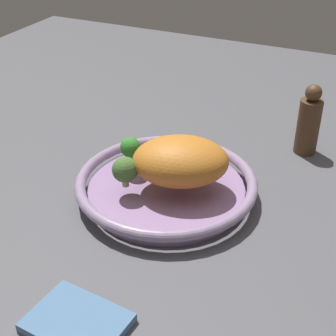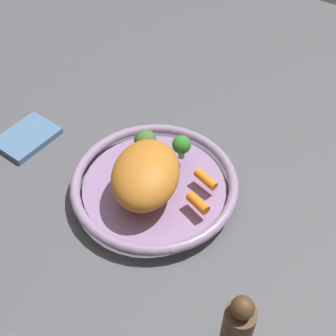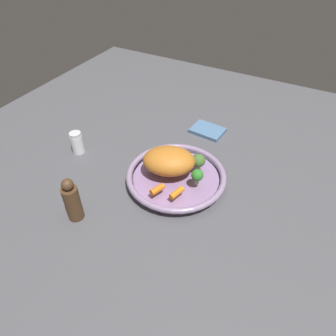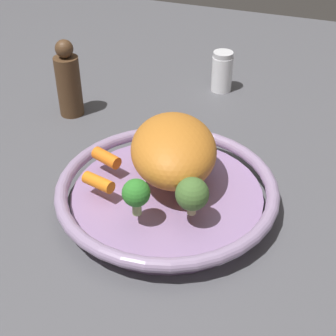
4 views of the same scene
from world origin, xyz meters
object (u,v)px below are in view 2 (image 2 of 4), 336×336
broccoli_floret_mid (182,145)px  baby_carrot_center (206,179)px  broccoli_floret_edge (145,141)px  serving_bowl (155,186)px  dish_towel (27,137)px  baby_carrot_near_rim (198,203)px  pepper_mill (237,328)px  roast_chicken_piece (147,175)px

broccoli_floret_mid → baby_carrot_center: bearing=66.3°
broccoli_floret_edge → broccoli_floret_mid: broccoli_floret_edge is taller
broccoli_floret_edge → broccoli_floret_mid: bearing=111.3°
serving_bowl → baby_carrot_center: size_ratio=6.65×
serving_bowl → dish_towel: bearing=-86.1°
baby_carrot_near_rim → pepper_mill: pepper_mill is taller
broccoli_floret_mid → pepper_mill: 0.38m
baby_carrot_center → baby_carrot_near_rim: bearing=15.6°
pepper_mill → broccoli_floret_edge: bearing=-126.9°
broccoli_floret_mid → dish_towel: 0.36m
serving_bowl → dish_towel: serving_bowl is taller
baby_carrot_near_rim → dish_towel: (0.01, -0.43, -0.04)m
roast_chicken_piece → baby_carrot_center: (-0.07, 0.08, -0.03)m
serving_bowl → roast_chicken_piece: (0.03, 0.00, 0.06)m
roast_chicken_piece → broccoli_floret_edge: bearing=-144.0°
serving_bowl → baby_carrot_center: (-0.05, 0.09, 0.03)m
serving_bowl → broccoli_floret_mid: 0.10m
roast_chicken_piece → broccoli_floret_edge: roast_chicken_piece is taller
serving_bowl → roast_chicken_piece: roast_chicken_piece is taller
broccoli_floret_mid → pepper_mill: size_ratio=0.36×
roast_chicken_piece → pepper_mill: (0.17, 0.27, -0.01)m
baby_carrot_center → broccoli_floret_edge: bearing=-92.4°
broccoli_floret_edge → roast_chicken_piece: bearing=36.0°
pepper_mill → roast_chicken_piece: bearing=-121.6°
broccoli_floret_mid → serving_bowl: bearing=-9.5°
baby_carrot_center → baby_carrot_near_rim: (0.06, 0.02, 0.00)m
baby_carrot_near_rim → broccoli_floret_mid: (-0.09, -0.09, 0.02)m
serving_bowl → pepper_mill: pepper_mill is taller
baby_carrot_near_rim → broccoli_floret_edge: size_ratio=0.84×
serving_bowl → broccoli_floret_edge: bearing=-133.5°
roast_chicken_piece → dish_towel: size_ratio=1.32×
roast_chicken_piece → baby_carrot_near_rim: size_ratio=3.60×
baby_carrot_center → dish_towel: baby_carrot_center is taller
dish_towel → broccoli_floret_edge: bearing=105.5°
dish_towel → roast_chicken_piece: bearing=89.1°
baby_carrot_center → serving_bowl: bearing=-62.1°
baby_carrot_center → pepper_mill: pepper_mill is taller
baby_carrot_center → dish_towel: bearing=-80.5°
serving_bowl → roast_chicken_piece: bearing=6.0°
serving_bowl → broccoli_floret_edge: (-0.05, -0.06, 0.05)m
broccoli_floret_mid → dish_towel: (0.10, -0.34, -0.07)m
broccoli_floret_mid → roast_chicken_piece: bearing=-5.5°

